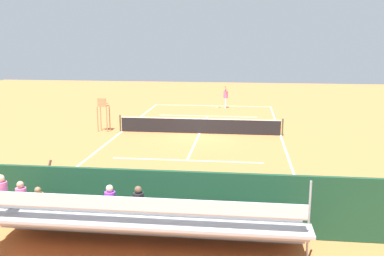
% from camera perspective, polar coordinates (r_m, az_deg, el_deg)
% --- Properties ---
extents(ground_plane, '(60.00, 60.00, 0.00)m').
position_cam_1_polar(ground_plane, '(27.45, 0.99, -0.72)').
color(ground_plane, '#C66B38').
extents(court_line_markings, '(10.10, 22.20, 0.01)m').
position_cam_1_polar(court_line_markings, '(27.48, 1.00, -0.69)').
color(court_line_markings, white).
rests_on(court_line_markings, ground).
extents(tennis_net, '(10.30, 0.10, 1.07)m').
position_cam_1_polar(tennis_net, '(27.34, 1.00, 0.31)').
color(tennis_net, black).
rests_on(tennis_net, ground).
extents(backdrop_wall, '(18.00, 0.16, 2.00)m').
position_cam_1_polar(backdrop_wall, '(13.88, -4.98, -9.43)').
color(backdrop_wall, '#194228').
rests_on(backdrop_wall, ground).
extents(bleacher_stand, '(9.06, 2.40, 2.48)m').
position_cam_1_polar(bleacher_stand, '(12.73, -7.16, -11.90)').
color(bleacher_stand, '#9EA0A5').
rests_on(bleacher_stand, ground).
extents(umpire_chair, '(0.67, 0.67, 2.14)m').
position_cam_1_polar(umpire_chair, '(28.50, -11.50, 2.22)').
color(umpire_chair, '#A88456').
rests_on(umpire_chair, ground).
extents(courtside_bench, '(1.80, 0.40, 0.93)m').
position_cam_1_polar(courtside_bench, '(14.47, 3.23, -10.35)').
color(courtside_bench, '#234C2D').
rests_on(courtside_bench, ground).
extents(equipment_bag, '(0.90, 0.36, 0.36)m').
position_cam_1_polar(equipment_bag, '(14.69, -3.55, -11.60)').
color(equipment_bag, '#334C8C').
rests_on(equipment_bag, ground).
extents(tennis_player, '(0.40, 0.55, 1.93)m').
position_cam_1_polar(tennis_player, '(36.99, 4.40, 4.18)').
color(tennis_player, white).
rests_on(tennis_player, ground).
extents(tennis_racket, '(0.53, 0.50, 0.03)m').
position_cam_1_polar(tennis_racket, '(37.35, 3.33, 2.72)').
color(tennis_racket, black).
rests_on(tennis_racket, ground).
extents(tennis_ball_near, '(0.07, 0.07, 0.07)m').
position_cam_1_polar(tennis_ball_near, '(35.88, 5.32, 2.33)').
color(tennis_ball_near, '#CCDB33').
rests_on(tennis_ball_near, ground).
extents(tennis_ball_far, '(0.07, 0.07, 0.07)m').
position_cam_1_polar(tennis_ball_far, '(33.50, 2.09, 1.68)').
color(tennis_ball_far, '#CCDB33').
rests_on(tennis_ball_far, ground).
extents(line_judge, '(0.44, 0.56, 1.93)m').
position_cam_1_polar(line_judge, '(15.72, -18.12, -7.32)').
color(line_judge, '#232328').
rests_on(line_judge, ground).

